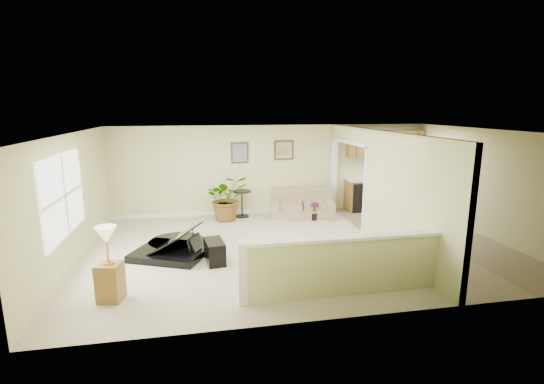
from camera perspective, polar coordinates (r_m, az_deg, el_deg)
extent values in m
plane|color=beige|center=(8.70, 3.95, -7.92)|extent=(9.00, 9.00, 0.00)
cube|color=#CDCC8B|center=(11.23, 0.18, 3.29)|extent=(9.00, 0.04, 2.50)
cube|color=#CDCC8B|center=(5.60, 11.94, -6.13)|extent=(9.00, 0.04, 2.50)
cube|color=#CDCC8B|center=(8.43, -27.00, -1.05)|extent=(0.04, 6.00, 2.50)
cube|color=#CDCC8B|center=(10.44, 28.72, 1.10)|extent=(0.04, 6.00, 2.50)
cube|color=white|center=(8.19, 4.21, 8.75)|extent=(9.00, 6.00, 0.04)
cube|color=gray|center=(9.94, 21.91, -6.19)|extent=(2.70, 6.00, 0.01)
cube|color=#CDCC8B|center=(7.94, 19.00, -1.12)|extent=(0.12, 3.60, 2.50)
cube|color=#CDCC8B|center=(10.45, 11.32, 8.18)|extent=(0.12, 2.35, 0.40)
cube|color=#CDCC8B|center=(6.53, 10.49, -10.63)|extent=(3.30, 0.12, 0.95)
cube|color=white|center=(6.36, 10.66, -6.56)|extent=(3.40, 0.22, 0.05)
cube|color=white|center=(6.15, -4.30, -11.68)|extent=(0.14, 0.14, 1.00)
cube|color=white|center=(7.92, -28.01, -0.44)|extent=(0.05, 2.15, 1.45)
cube|color=#3E2D16|center=(11.00, -4.69, 5.69)|extent=(0.48, 0.03, 0.58)
cube|color=#8A586B|center=(10.98, -4.67, 5.68)|extent=(0.40, 0.01, 0.50)
cube|color=#3E2D16|center=(11.20, 1.72, 6.09)|extent=(0.55, 0.03, 0.55)
cube|color=silver|center=(11.18, 1.74, 6.08)|extent=(0.46, 0.01, 0.46)
cube|color=olive|center=(12.16, 15.90, -0.33)|extent=(2.30, 0.60, 0.90)
cube|color=beige|center=(12.07, 16.03, 1.85)|extent=(2.36, 0.65, 0.04)
cube|color=black|center=(11.83, 12.44, -0.59)|extent=(0.60, 0.60, 0.84)
cube|color=olive|center=(12.05, 16.07, 6.77)|extent=(2.30, 0.35, 0.75)
cube|color=black|center=(8.22, -14.61, -4.10)|extent=(1.75, 1.66, 0.29)
cylinder|color=black|center=(8.74, -15.34, -3.17)|extent=(1.19, 1.19, 0.29)
cube|color=silver|center=(8.21, -8.85, -4.14)|extent=(0.58, 0.96, 0.02)
cube|color=black|center=(8.26, -15.33, -2.21)|extent=(1.44, 1.45, 0.65)
cube|color=black|center=(7.87, -8.32, -8.52)|extent=(0.42, 0.70, 0.44)
cube|color=tan|center=(11.06, 4.47, -2.24)|extent=(1.89, 1.33, 0.48)
cube|color=tan|center=(11.30, 4.02, 0.64)|extent=(1.72, 0.60, 0.50)
cube|color=tan|center=(10.81, 0.63, -0.72)|extent=(0.42, 0.99, 0.18)
cube|color=tan|center=(11.20, 8.23, -0.40)|extent=(0.42, 0.99, 0.18)
cylinder|color=black|center=(11.02, -4.33, -3.50)|extent=(0.37, 0.37, 0.03)
cylinder|color=black|center=(10.93, -4.36, -1.72)|extent=(0.04, 0.04, 0.72)
cylinder|color=black|center=(10.85, -4.39, 0.11)|extent=(0.51, 0.51, 0.03)
cylinder|color=black|center=(10.72, -6.48, -3.39)|extent=(0.35, 0.35, 0.24)
imported|color=#195419|center=(10.60, -6.54, -0.84)|extent=(1.24, 1.12, 1.22)
cylinder|color=black|center=(10.74, 6.11, -3.54)|extent=(0.25, 0.25, 0.18)
imported|color=#195419|center=(10.70, 6.13, -2.74)|extent=(0.34, 0.34, 0.48)
cube|color=olive|center=(6.82, -22.37, -11.94)|extent=(0.43, 0.43, 0.61)
cylinder|color=#B9823D|center=(6.70, -22.59, -9.47)|extent=(0.16, 0.16, 0.02)
cylinder|color=#B9823D|center=(6.63, -22.73, -7.83)|extent=(0.03, 0.03, 0.41)
cone|color=beige|center=(6.55, -22.91, -5.73)|extent=(0.33, 0.33, 0.26)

